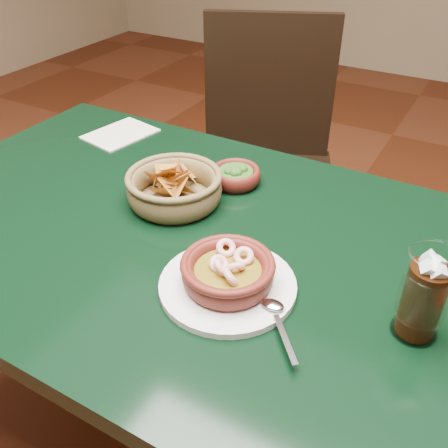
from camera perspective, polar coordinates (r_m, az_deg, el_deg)
The scene contains 9 objects.
ground at distance 1.56m, azimuth -4.46°, elevation -23.10°, with size 7.00×7.00×0.00m, color #471C0C.
dining_table at distance 1.07m, azimuth -6.03°, elevation -4.30°, with size 1.20×0.80×0.75m.
dining_chair at distance 1.69m, azimuth 4.70°, elevation 7.31°, with size 0.60×0.60×0.98m.
shrimp_plate at distance 0.83m, azimuth 0.46°, elevation -5.85°, with size 0.29×0.23×0.07m.
chip_basket at distance 1.05m, azimuth -5.70°, elevation 4.19°, with size 0.23×0.23×0.13m.
guacamole_ramekin at distance 1.12m, azimuth 1.34°, elevation 5.60°, with size 0.13×0.13×0.04m.
cola_drink at distance 0.78m, azimuth 21.90°, elevation -7.59°, with size 0.15×0.15×0.17m.
glass_ashtray at distance 1.15m, azimuth -6.56°, elevation 5.85°, with size 0.13×0.13×0.03m.
paper_menu at distance 1.39m, azimuth -11.76°, elevation 10.06°, with size 0.16×0.20×0.00m.
Camera 1 is at (0.50, -0.66, 1.32)m, focal length 40.00 mm.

